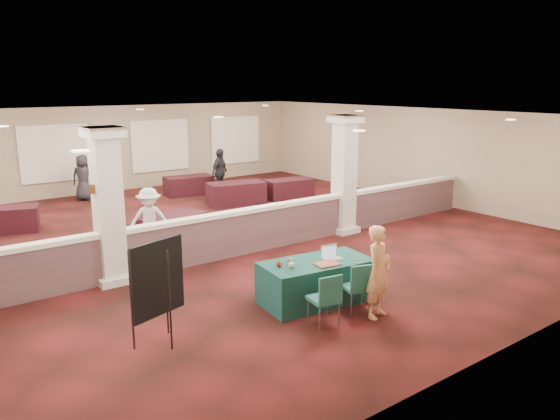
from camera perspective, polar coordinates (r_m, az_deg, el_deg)
ground at (r=14.64m, az=-6.13°, el=-2.90°), size 16.00×16.00×0.00m
wall_back at (r=21.49m, az=-17.31°, el=6.09°), size 16.00×0.04×3.20m
wall_front at (r=8.60m, az=22.18°, el=-4.31°), size 16.00×0.04×3.20m
wall_right at (r=19.55m, az=14.40°, el=5.62°), size 0.04×16.00×3.20m
ceiling at (r=14.10m, az=-6.45°, el=9.70°), size 16.00×16.00×0.02m
partition_wall at (r=13.27m, az=-2.86°, el=-2.00°), size 15.60×0.28×1.10m
column_left at (r=11.49m, az=-17.54°, el=0.49°), size 0.72×0.72×3.20m
column_right at (r=14.88m, az=6.73°, el=3.81°), size 0.72×0.72×3.20m
sconce_left at (r=11.33m, az=-18.99°, el=2.09°), size 0.12×0.12×0.18m
sconce_right at (r=11.51m, az=-16.35°, el=2.44°), size 0.12×0.12×0.18m
near_table at (r=10.36m, az=3.78°, el=-7.45°), size 2.18×1.30×0.79m
conf_chair_main at (r=9.87m, az=8.28°, el=-7.64°), size 0.60×0.60×0.94m
conf_chair_side at (r=9.30m, az=4.88°, el=-8.92°), size 0.54×0.54×0.93m
easel_board at (r=8.66m, az=-12.67°, el=-7.13°), size 0.97×0.59×1.70m
woman at (r=9.70m, az=10.26°, el=-6.37°), size 0.69×0.55×1.65m
far_table_front_center at (r=14.42m, az=-11.11°, el=-1.87°), size 1.89×1.24×0.71m
far_table_front_right at (r=19.50m, az=0.92°, el=2.25°), size 1.77×1.07×0.67m
far_table_back_left at (r=16.83m, az=-26.82°, el=-0.93°), size 1.89×1.31×0.69m
far_table_back_center at (r=20.34m, az=-9.51°, el=2.55°), size 1.77×1.00×0.69m
far_table_back_right at (r=18.47m, az=-4.60°, el=1.73°), size 2.03×1.32×0.76m
attendee_b at (r=13.57m, az=-13.47°, el=-1.03°), size 1.11×0.81×1.59m
attendee_c at (r=19.90m, az=-6.31°, el=3.92°), size 1.11×0.94×1.72m
attendee_d at (r=20.23m, az=-19.87°, el=3.20°), size 0.89×0.81×1.60m
laptop_base at (r=10.35m, az=5.50°, el=-5.10°), size 0.39×0.30×0.02m
laptop_screen at (r=10.41m, az=5.12°, el=-4.24°), size 0.36×0.06×0.24m
screen_glow at (r=10.41m, az=5.14°, el=-4.34°), size 0.32×0.05×0.21m
knitting at (r=10.03m, az=4.92°, el=-5.65°), size 0.47×0.38×0.03m
yarn_cream at (r=9.82m, az=1.22°, el=-5.76°), size 0.12×0.12×0.12m
yarn_red at (r=9.87m, az=-0.08°, el=-5.68°), size 0.11×0.11×0.11m
yarn_grey at (r=10.06m, az=1.06°, el=-5.30°), size 0.11×0.11×0.11m
scissors at (r=10.37m, az=8.02°, el=-5.15°), size 0.13×0.05×0.01m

